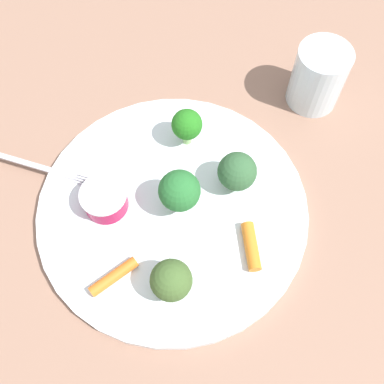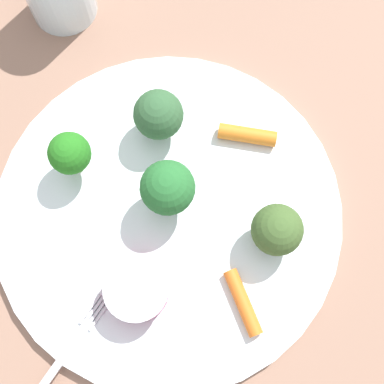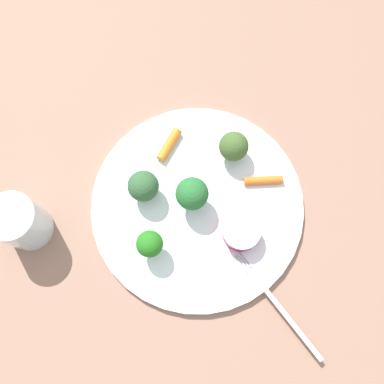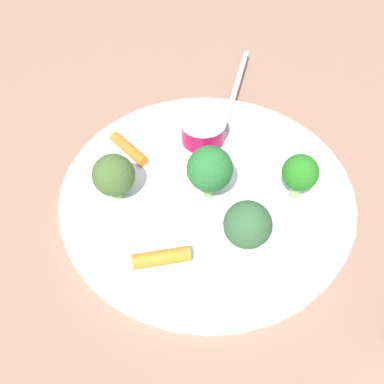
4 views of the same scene
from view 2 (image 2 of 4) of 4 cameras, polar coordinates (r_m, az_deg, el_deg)
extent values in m
plane|color=#8F6A56|center=(0.44, -2.78, -2.50)|extent=(2.40, 2.40, 0.00)
cylinder|color=white|center=(0.44, -2.82, -2.31)|extent=(0.31, 0.31, 0.01)
cylinder|color=#9D0A37|center=(0.41, -6.38, -11.41)|extent=(0.05, 0.05, 0.03)
cylinder|color=silver|center=(0.40, -6.61, -11.22)|extent=(0.05, 0.05, 0.00)
cylinder|color=#88B95C|center=(0.43, 9.42, -5.04)|extent=(0.01, 0.01, 0.01)
sphere|color=#3F5D2B|center=(0.40, 9.94, -4.39)|extent=(0.04, 0.04, 0.04)
cylinder|color=#87AA64|center=(0.42, -2.47, -0.65)|extent=(0.01, 0.01, 0.02)
sphere|color=#26692F|center=(0.40, -2.63, 0.46)|extent=(0.05, 0.05, 0.05)
cylinder|color=#93C35A|center=(0.45, -3.76, 7.71)|extent=(0.01, 0.01, 0.01)
sphere|color=#315A34|center=(0.43, -3.96, 9.02)|extent=(0.04, 0.04, 0.04)
cylinder|color=#94C474|center=(0.45, -13.43, 3.31)|extent=(0.01, 0.01, 0.02)
sphere|color=#24731C|center=(0.42, -14.16, 4.42)|extent=(0.04, 0.04, 0.04)
cylinder|color=orange|center=(0.45, 6.48, 6.67)|extent=(0.05, 0.01, 0.01)
cylinder|color=orange|center=(0.42, 5.98, -12.74)|extent=(0.04, 0.05, 0.01)
cube|color=silver|center=(0.43, -11.87, -13.27)|extent=(0.01, 0.03, 0.00)
cube|color=silver|center=(0.43, -11.50, -13.55)|extent=(0.01, 0.03, 0.00)
cube|color=silver|center=(0.43, -11.13, -13.82)|extent=(0.01, 0.03, 0.00)
cube|color=silver|center=(0.42, -10.76, -14.09)|extent=(0.01, 0.03, 0.00)
camera|label=1|loc=(0.21, 99.93, 20.87)|focal=42.70mm
camera|label=3|loc=(0.26, -132.10, 25.26)|focal=40.12mm
camera|label=4|loc=(0.40, 27.35, 58.80)|focal=39.56mm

